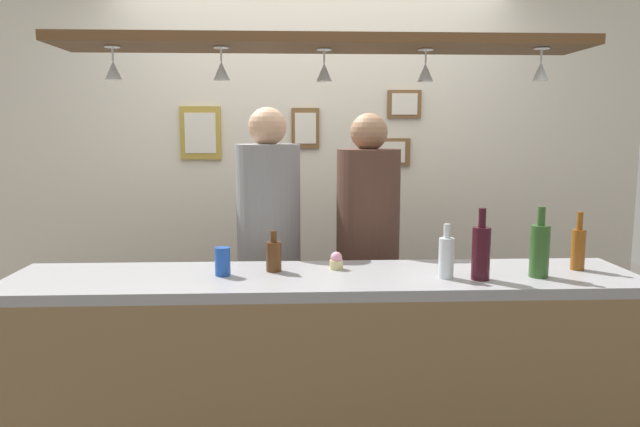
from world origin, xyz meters
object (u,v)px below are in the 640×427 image
picture_frame_crest (305,128)px  bottle_soda_clear (446,256)px  person_right_brown_shirt (368,239)px  picture_frame_lower_pair (387,152)px  person_left_grey_shirt (269,236)px  cupcake (336,261)px  picture_frame_upper_small (404,104)px  bottle_beer_brown_stubby (274,255)px  drink_can (223,261)px  bottle_beer_amber_tall (578,248)px  picture_frame_caricature (201,133)px  bottle_champagne_green (540,249)px  bottle_wine_dark_red (481,252)px

picture_frame_crest → bottle_soda_clear: bearing=-69.5°
person_right_brown_shirt → picture_frame_lower_pair: size_ratio=5.64×
person_left_grey_shirt → cupcake: bearing=-59.5°
picture_frame_lower_pair → picture_frame_upper_small: size_ratio=1.36×
bottle_beer_brown_stubby → drink_can: bearing=-162.6°
bottle_beer_amber_tall → person_left_grey_shirt: bearing=156.4°
drink_can → picture_frame_upper_small: 1.88m
bottle_beer_brown_stubby → picture_frame_lower_pair: bearing=62.0°
cupcake → picture_frame_lower_pair: size_ratio=0.26×
picture_frame_caricature → picture_frame_upper_small: 1.34m
person_right_brown_shirt → cupcake: 0.59m
picture_frame_lower_pair → bottle_beer_amber_tall: bearing=-64.9°
bottle_champagne_green → picture_frame_upper_small: size_ratio=1.36×
person_right_brown_shirt → picture_frame_crest: bearing=112.9°
bottle_champagne_green → picture_frame_crest: 1.84m
bottle_wine_dark_red → picture_frame_lower_pair: bearing=95.7°
person_right_brown_shirt → bottle_wine_dark_red: person_right_brown_shirt is taller
picture_frame_crest → cupcake: bearing=-85.2°
bottle_champagne_green → picture_frame_lower_pair: picture_frame_lower_pair is taller
cupcake → picture_frame_lower_pair: (0.43, 1.30, 0.44)m
bottle_beer_amber_tall → picture_frame_caricature: picture_frame_caricature is taller
picture_frame_caricature → picture_frame_lower_pair: size_ratio=1.13×
drink_can → picture_frame_upper_small: picture_frame_upper_small is taller
picture_frame_caricature → drink_can: bearing=-78.1°
bottle_beer_amber_tall → picture_frame_upper_small: size_ratio=1.18×
bottle_wine_dark_red → bottle_beer_brown_stubby: bearing=167.8°
bottle_champagne_green → picture_frame_crest: (-0.95, 1.48, 0.51)m
person_right_brown_shirt → bottle_soda_clear: bearing=-72.0°
bottle_beer_amber_tall → drink_can: (-1.57, -0.04, -0.04)m
bottle_champagne_green → bottle_beer_amber_tall: bearing=27.9°
picture_frame_upper_small → bottle_soda_clear: bearing=-93.5°
bottle_wine_dark_red → picture_frame_upper_small: bearing=91.8°
bottle_beer_brown_stubby → drink_can: 0.23m
picture_frame_crest → picture_frame_lower_pair: (0.54, 0.00, -0.16)m
picture_frame_crest → picture_frame_upper_small: bearing=0.0°
person_right_brown_shirt → picture_frame_upper_small: 1.11m
cupcake → picture_frame_crest: size_ratio=0.30×
person_right_brown_shirt → bottle_champagne_green: person_right_brown_shirt is taller
person_left_grey_shirt → bottle_soda_clear: person_left_grey_shirt is taller
person_right_brown_shirt → drink_can: bearing=-137.5°
drink_can → person_left_grey_shirt: bearing=75.2°
drink_can → picture_frame_crest: (0.38, 1.40, 0.57)m
bottle_wine_dark_red → picture_frame_caricature: (-1.37, 1.52, 0.48)m
person_right_brown_shirt → bottle_soda_clear: size_ratio=7.36×
picture_frame_caricature → picture_frame_crest: size_ratio=1.31×
bottle_beer_brown_stubby → picture_frame_upper_small: 1.72m
picture_frame_lower_pair → picture_frame_crest: bearing=180.0°
picture_frame_crest → person_right_brown_shirt: bearing=-67.1°
drink_can → picture_frame_caricature: bearing=101.9°
bottle_wine_dark_red → drink_can: size_ratio=2.46×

